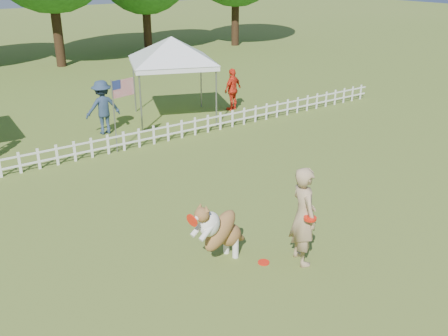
# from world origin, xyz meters

# --- Properties ---
(ground) EXTENTS (120.00, 120.00, 0.00)m
(ground) POSITION_xyz_m (0.00, 0.00, 0.00)
(ground) COLOR #536F23
(ground) RESTS_ON ground
(picket_fence) EXTENTS (22.00, 0.08, 0.60)m
(picket_fence) POSITION_xyz_m (0.00, 7.00, 0.30)
(picket_fence) COLOR white
(picket_fence) RESTS_ON ground
(handler) EXTENTS (0.64, 0.80, 1.91)m
(handler) POSITION_xyz_m (0.46, -0.42, 0.95)
(handler) COLOR tan
(handler) RESTS_ON ground
(dog) EXTENTS (1.35, 0.69, 1.33)m
(dog) POSITION_xyz_m (-0.78, 0.45, 0.66)
(dog) COLOR brown
(dog) RESTS_ON ground
(frisbee_on_turf) EXTENTS (0.25, 0.25, 0.02)m
(frisbee_on_turf) POSITION_xyz_m (-0.16, -0.08, 0.01)
(frisbee_on_turf) COLOR red
(frisbee_on_turf) RESTS_ON ground
(canopy_tent_right) EXTENTS (3.54, 3.54, 2.84)m
(canopy_tent_right) POSITION_xyz_m (3.13, 9.02, 1.42)
(canopy_tent_right) COLOR white
(canopy_tent_right) RESTS_ON ground
(flag_pole) EXTENTS (0.83, 0.29, 2.17)m
(flag_pole) POSITION_xyz_m (0.03, 7.02, 1.08)
(flag_pole) COLOR gray
(flag_pole) RESTS_ON ground
(spectator_b) EXTENTS (1.18, 0.73, 1.76)m
(spectator_b) POSITION_xyz_m (0.43, 8.90, 0.88)
(spectator_b) COLOR #263751
(spectator_b) RESTS_ON ground
(spectator_c) EXTENTS (1.00, 0.65, 1.58)m
(spectator_c) POSITION_xyz_m (5.53, 8.75, 0.79)
(spectator_c) COLOR red
(spectator_c) RESTS_ON ground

